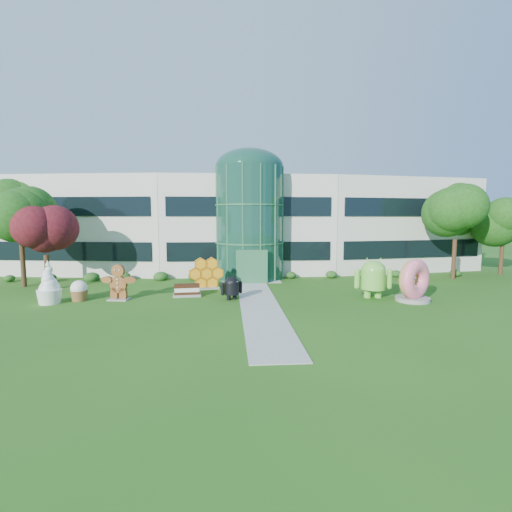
{
  "coord_description": "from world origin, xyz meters",
  "views": [
    {
      "loc": [
        -1.94,
        -21.12,
        5.46
      ],
      "look_at": [
        0.12,
        6.0,
        2.6
      ],
      "focal_mm": 26.0,
      "sensor_mm": 36.0,
      "label": 1
    }
  ],
  "objects_px": {
    "android_green": "(373,276)",
    "gingerbread": "(119,282)",
    "android_black": "(232,286)",
    "donut": "(413,280)"
  },
  "relations": [
    {
      "from": "android_green",
      "to": "gingerbread",
      "type": "distance_m",
      "value": 17.04
    },
    {
      "from": "android_green",
      "to": "android_black",
      "type": "bearing_deg",
      "value": -174.43
    },
    {
      "from": "gingerbread",
      "to": "android_green",
      "type": "bearing_deg",
      "value": 7.22
    },
    {
      "from": "android_green",
      "to": "android_black",
      "type": "height_order",
      "value": "android_green"
    },
    {
      "from": "android_black",
      "to": "donut",
      "type": "bearing_deg",
      "value": -31.28
    },
    {
      "from": "android_green",
      "to": "gingerbread",
      "type": "bearing_deg",
      "value": -175.74
    },
    {
      "from": "android_green",
      "to": "gingerbread",
      "type": "relative_size",
      "value": 1.15
    },
    {
      "from": "android_green",
      "to": "donut",
      "type": "relative_size",
      "value": 1.07
    },
    {
      "from": "donut",
      "to": "gingerbread",
      "type": "bearing_deg",
      "value": 143.87
    },
    {
      "from": "android_green",
      "to": "donut",
      "type": "distance_m",
      "value": 2.5
    }
  ]
}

